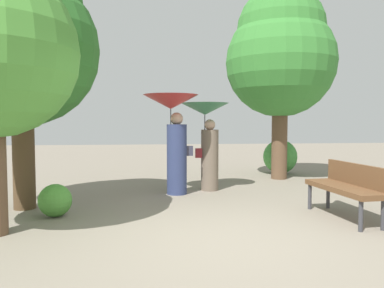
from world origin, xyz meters
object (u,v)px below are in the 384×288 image
(person_left, at_px, (173,125))
(tree_near_left, at_px, (20,35))
(person_right, at_px, (207,130))
(park_bench, at_px, (348,185))
(tree_near_right, at_px, (281,52))

(person_left, height_order, tree_near_left, tree_near_left)
(person_right, height_order, park_bench, person_right)
(person_right, xyz_separation_m, tree_near_right, (2.10, 1.41, 1.93))
(park_bench, bearing_deg, person_right, -150.47)
(tree_near_right, bearing_deg, tree_near_left, -153.08)
(park_bench, bearing_deg, tree_near_right, 170.12)
(person_left, xyz_separation_m, park_bench, (2.51, -2.21, -0.89))
(tree_near_left, bearing_deg, tree_near_right, 26.92)
(person_left, distance_m, tree_near_left, 3.15)
(park_bench, height_order, tree_near_left, tree_near_left)
(person_left, relative_size, park_bench, 1.31)
(person_right, height_order, tree_near_right, tree_near_right)
(park_bench, relative_size, tree_near_right, 0.31)
(tree_near_left, bearing_deg, person_left, 21.07)
(person_right, bearing_deg, park_bench, -151.99)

